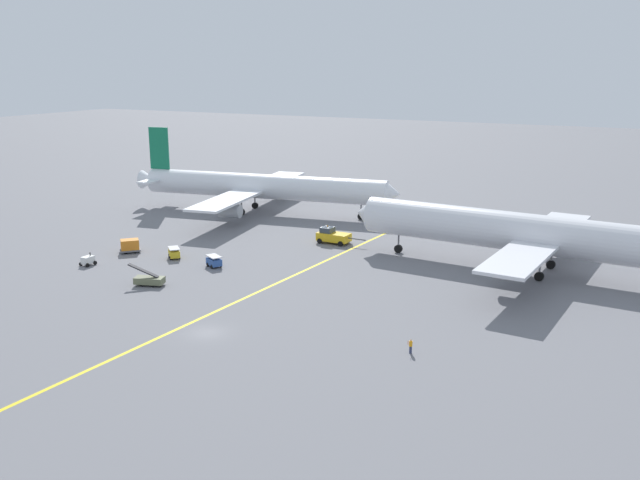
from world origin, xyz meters
name	(u,v)px	position (x,y,z in m)	size (l,w,h in m)	color
ground_plane	(207,333)	(0.00, 0.00, 0.00)	(600.00, 600.00, 0.00)	slate
taxiway_stripe	(235,302)	(-2.82, 10.00, 0.00)	(0.50, 120.00, 0.01)	yellow
airliner_at_gate_left	(261,187)	(-28.55, 58.49, 5.39)	(56.33, 46.72, 16.74)	white
airliner_being_pushed	(526,234)	(27.46, 40.50, 5.74)	(55.11, 40.64, 16.01)	silver
pushback_tug	(333,236)	(-4.79, 42.81, 1.27)	(8.77, 3.18, 2.99)	gold
gse_baggage_cart_near_cluster	(174,253)	(-22.87, 23.05, 0.86)	(3.06, 3.03, 1.71)	gold
gse_belt_loader_portside	(149,280)	(-17.28, 10.54, 0.83)	(5.06, 2.93, 3.02)	#666B4C
gse_container_dolly_flat	(130,245)	(-31.43, 22.59, 1.17)	(3.81, 3.83, 2.15)	slate
gse_baggage_cart_trailing	(214,261)	(-14.56, 22.00, 0.86)	(3.15, 2.72, 1.71)	#2D5199
gse_gpu_cart_small	(88,260)	(-32.06, 14.03, 0.79)	(1.70, 2.18, 1.90)	silver
ground_crew_wing_walker_right	(411,346)	(22.58, 4.95, 0.82)	(0.44, 0.39, 1.58)	#2D3351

